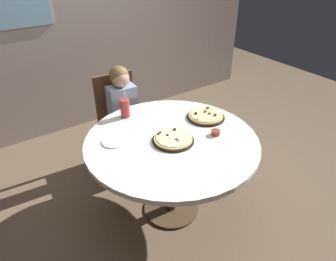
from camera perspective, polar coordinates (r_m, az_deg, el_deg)
The scene contains 10 objects.
ground_plane at distance 2.83m, azimuth 0.60°, elevation -14.33°, with size 8.00×8.00×0.00m, color brown.
wall_with_window at distance 3.77m, azimuth -18.07°, elevation 21.42°, with size 5.20×0.13×2.90m.
dining_table at distance 2.40m, azimuth 0.68°, elevation -3.27°, with size 1.34×1.34×0.75m.
chair_wooden at distance 3.16m, azimuth -9.06°, elevation 2.81°, with size 0.43×0.43×0.95m.
diner_child at distance 3.03m, azimuth -7.64°, elevation 0.62°, with size 0.28×0.42×1.08m.
pizza_veggie at distance 2.32m, azimuth 0.96°, elevation -1.62°, with size 0.32×0.32×0.05m.
pizza_cheese at distance 2.64m, azimuth 7.05°, elevation 2.71°, with size 0.32×0.32×0.05m.
soda_cup at distance 2.64m, azimuth -8.02°, elevation 4.15°, with size 0.08×0.08×0.31m.
sauce_bowl at distance 2.42m, azimuth 8.85°, elevation -0.38°, with size 0.07×0.07×0.04m, color brown.
plate_small at distance 2.35m, azimuth -10.06°, elevation -2.03°, with size 0.18×0.18×0.01m, color white.
Camera 1 is at (-1.14, -1.59, 2.05)m, focal length 32.70 mm.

